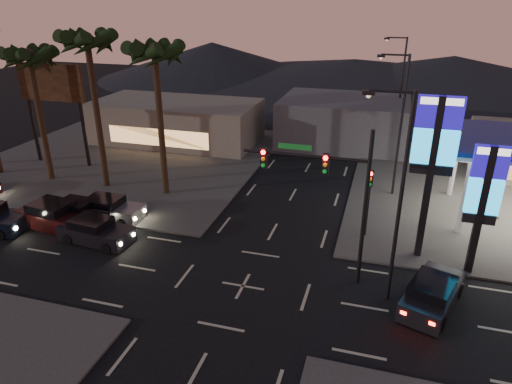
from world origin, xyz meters
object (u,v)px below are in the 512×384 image
(car_lane_b_mid, at_px, (80,212))
(car_lane_b_front, at_px, (108,209))
(traffic_signal_mast, at_px, (330,184))
(car_lane_a_mid, at_px, (56,216))
(pylon_sign_short, at_px, (485,192))
(car_lane_a_front, at_px, (95,231))
(pylon_sign_tall, at_px, (434,147))
(suv_station, at_px, (432,294))

(car_lane_b_mid, bearing_deg, car_lane_b_front, 30.91)
(traffic_signal_mast, relative_size, car_lane_a_mid, 1.52)
(traffic_signal_mast, bearing_deg, car_lane_b_front, 169.25)
(pylon_sign_short, relative_size, car_lane_b_mid, 1.54)
(pylon_sign_short, height_order, car_lane_a_front, pylon_sign_short)
(pylon_sign_tall, xyz_separation_m, traffic_signal_mast, (-4.74, -3.51, -1.17))
(car_lane_b_mid, bearing_deg, car_lane_a_mid, -132.13)
(car_lane_b_front, distance_m, car_lane_b_mid, 1.75)
(car_lane_a_front, distance_m, car_lane_b_mid, 3.13)
(car_lane_b_mid, bearing_deg, pylon_sign_tall, 4.59)
(car_lane_b_front, bearing_deg, suv_station, -10.90)
(car_lane_a_front, bearing_deg, car_lane_b_front, 108.56)
(pylon_sign_tall, height_order, car_lane_a_front, pylon_sign_tall)
(pylon_sign_tall, bearing_deg, car_lane_a_mid, -172.83)
(car_lane_a_front, xyz_separation_m, car_lane_b_mid, (-2.45, 1.94, -0.00))
(car_lane_a_front, bearing_deg, car_lane_b_mid, 141.71)
(pylon_sign_tall, xyz_separation_m, car_lane_b_front, (-19.22, -0.76, -5.70))
(traffic_signal_mast, xyz_separation_m, car_lane_a_front, (-13.52, -0.09, -4.55))
(suv_station, bearing_deg, pylon_sign_tall, 95.86)
(traffic_signal_mast, height_order, car_lane_b_mid, traffic_signal_mast)
(traffic_signal_mast, distance_m, suv_station, 6.98)
(car_lane_b_mid, distance_m, suv_station, 21.38)
(car_lane_a_front, relative_size, car_lane_a_mid, 0.88)
(traffic_signal_mast, height_order, car_lane_a_front, traffic_signal_mast)
(car_lane_a_mid, bearing_deg, traffic_signal_mast, -2.65)
(car_lane_b_mid, bearing_deg, suv_station, -7.77)
(pylon_sign_tall, height_order, car_lane_b_front, pylon_sign_tall)
(pylon_sign_short, relative_size, car_lane_b_front, 1.52)
(car_lane_a_front, height_order, car_lane_b_mid, car_lane_a_front)
(pylon_sign_tall, relative_size, car_lane_a_mid, 1.71)
(suv_station, bearing_deg, car_lane_a_mid, 175.28)
(pylon_sign_tall, xyz_separation_m, car_lane_b_mid, (-20.72, -1.66, -5.72))
(pylon_sign_short, relative_size, car_lane_a_mid, 1.33)
(pylon_sign_tall, relative_size, car_lane_b_mid, 1.98)
(pylon_sign_tall, xyz_separation_m, car_lane_a_mid, (-21.68, -2.73, -5.62))
(car_lane_a_front, distance_m, car_lane_a_mid, 3.53)
(pylon_sign_short, bearing_deg, car_lane_a_front, -172.86)
(traffic_signal_mast, distance_m, car_lane_a_front, 14.27)
(pylon_sign_tall, relative_size, car_lane_b_front, 1.96)
(pylon_sign_short, relative_size, suv_station, 1.44)
(pylon_sign_tall, relative_size, suv_station, 1.85)
(traffic_signal_mast, bearing_deg, pylon_sign_short, 19.13)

